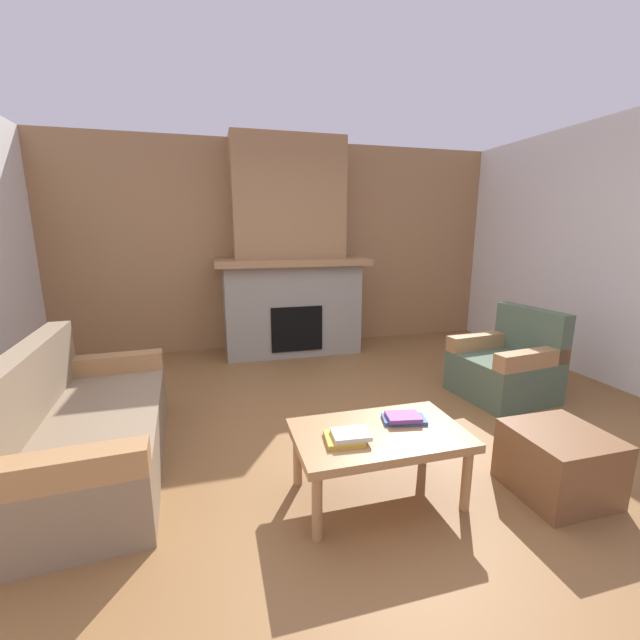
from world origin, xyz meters
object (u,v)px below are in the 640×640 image
fireplace (290,263)px  couch (83,430)px  ottoman (558,462)px  armchair (507,367)px  coffee_table (379,439)px

fireplace → couch: fireplace is taller
ottoman → armchair: bearing=61.5°
ottoman → fireplace: bearing=106.1°
couch → armchair: same height
coffee_table → armchair: bearing=31.2°
couch → ottoman: size_ratio=3.55×
armchair → coffee_table: size_ratio=0.85×
fireplace → coffee_table: bearing=-91.7°
fireplace → ottoman: fireplace is taller
fireplace → couch: bearing=-128.3°
fireplace → coffee_table: (-0.09, -3.15, -0.79)m
fireplace → armchair: bearing=-50.5°
couch → armchair: 3.58m
couch → coffee_table: couch is taller
fireplace → armchair: (1.70, -2.06, -0.87)m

